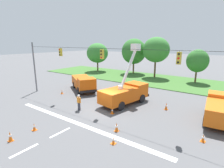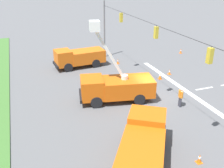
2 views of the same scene
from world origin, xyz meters
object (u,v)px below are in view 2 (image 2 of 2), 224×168
at_px(traffic_cone_mid_right, 160,76).
at_px(traffic_cone_far_left, 118,61).
at_px(utility_truck_support_far, 79,57).
at_px(traffic_cone_lane_edge_b, 181,51).
at_px(traffic_cone_foreground_right, 170,72).
at_px(traffic_cone_lane_edge_a, 199,159).
at_px(traffic_cone_centre_line, 91,78).
at_px(road_worker, 181,96).
at_px(utility_truck_support_near, 143,146).
at_px(traffic_cone_far_right, 147,89).
at_px(utility_truck_bucket_lift, 116,86).

height_order(traffic_cone_mid_right, traffic_cone_far_left, traffic_cone_mid_right).
height_order(utility_truck_support_far, traffic_cone_lane_edge_b, utility_truck_support_far).
bearing_deg(traffic_cone_far_left, traffic_cone_mid_right, -158.32).
xyz_separation_m(utility_truck_support_far, traffic_cone_foreground_right, (-5.79, -8.83, -0.95)).
relative_size(traffic_cone_lane_edge_a, traffic_cone_centre_line, 0.80).
bearing_deg(utility_truck_support_far, road_worker, -155.54).
relative_size(traffic_cone_mid_right, traffic_cone_lane_edge_a, 1.22).
bearing_deg(road_worker, utility_truck_support_near, 131.16).
xyz_separation_m(traffic_cone_lane_edge_a, traffic_cone_centre_line, (14.13, 2.78, 0.09)).
relative_size(traffic_cone_foreground_right, traffic_cone_lane_edge_a, 0.93).
height_order(utility_truck_support_near, road_worker, utility_truck_support_near).
bearing_deg(traffic_cone_foreground_right, traffic_cone_centre_line, 84.21).
bearing_deg(traffic_cone_far_right, traffic_cone_far_left, -2.15).
relative_size(utility_truck_support_near, traffic_cone_far_right, 10.75).
bearing_deg(utility_truck_bucket_lift, traffic_cone_lane_edge_a, -169.04).
bearing_deg(traffic_cone_far_right, traffic_cone_lane_edge_a, 171.02).
height_order(traffic_cone_foreground_right, traffic_cone_lane_edge_b, traffic_cone_lane_edge_b).
bearing_deg(traffic_cone_lane_edge_b, traffic_cone_lane_edge_a, 149.25).
height_order(utility_truck_bucket_lift, traffic_cone_lane_edge_a, utility_truck_bucket_lift).
relative_size(traffic_cone_lane_edge_a, traffic_cone_lane_edge_b, 0.92).
bearing_deg(utility_truck_bucket_lift, traffic_cone_lane_edge_b, -52.96).
xyz_separation_m(utility_truck_support_near, traffic_cone_mid_right, (11.25, -7.56, -0.84)).
distance_m(traffic_cone_mid_right, traffic_cone_lane_edge_a, 13.12).
distance_m(utility_truck_bucket_lift, traffic_cone_lane_edge_a, 9.67).
xyz_separation_m(traffic_cone_foreground_right, traffic_cone_lane_edge_b, (6.39, -5.68, 0.06)).
height_order(utility_truck_bucket_lift, traffic_cone_centre_line, utility_truck_bucket_lift).
height_order(traffic_cone_lane_edge_a, traffic_cone_lane_edge_b, traffic_cone_lane_edge_b).
distance_m(traffic_cone_lane_edge_a, traffic_cone_centre_line, 14.40).
relative_size(utility_truck_support_near, traffic_cone_lane_edge_b, 10.18).
distance_m(utility_truck_bucket_lift, traffic_cone_centre_line, 4.90).
bearing_deg(traffic_cone_mid_right, utility_truck_support_near, 146.10).
bearing_deg(utility_truck_support_near, traffic_cone_mid_right, -33.90).
xyz_separation_m(traffic_cone_mid_right, traffic_cone_far_right, (-2.41, 2.75, -0.07)).
bearing_deg(traffic_cone_mid_right, traffic_cone_far_right, 131.26).
relative_size(traffic_cone_lane_edge_b, traffic_cone_far_right, 1.06).
bearing_deg(utility_truck_support_near, traffic_cone_lane_edge_b, -38.89).
relative_size(road_worker, traffic_cone_foreground_right, 3.04).
bearing_deg(utility_truck_support_far, traffic_cone_far_right, -154.06).
height_order(road_worker, traffic_cone_foreground_right, road_worker).
relative_size(traffic_cone_mid_right, traffic_cone_centre_line, 0.98).
bearing_deg(traffic_cone_foreground_right, traffic_cone_lane_edge_b, -41.64).
bearing_deg(traffic_cone_lane_edge_a, utility_truck_support_near, 70.52).
distance_m(traffic_cone_foreground_right, traffic_cone_centre_line, 8.83).
relative_size(utility_truck_support_far, road_worker, 3.44).
height_order(utility_truck_bucket_lift, road_worker, utility_truck_bucket_lift).
bearing_deg(traffic_cone_lane_edge_a, traffic_cone_far_right, -8.98).
height_order(utility_truck_bucket_lift, traffic_cone_far_left, utility_truck_bucket_lift).
xyz_separation_m(utility_truck_bucket_lift, traffic_cone_centre_line, (4.70, 0.95, -1.01)).
bearing_deg(traffic_cone_lane_edge_b, traffic_cone_foreground_right, 138.36).
distance_m(road_worker, traffic_cone_foreground_right, 7.48).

